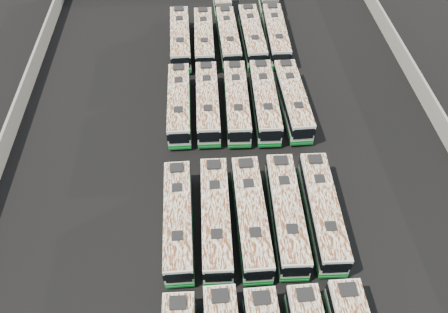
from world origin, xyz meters
TOP-DOWN VIEW (x-y plane):
  - ground at (0.00, 0.00)m, footprint 140.00×140.00m
  - perimeter_wall at (0.00, 0.00)m, footprint 45.20×73.20m
  - bus_midfront_far_left at (-4.93, -6.58)m, footprint 2.49×11.04m
  - bus_midfront_left at (-1.77, -6.59)m, footprint 2.56×11.31m
  - bus_midfront_center at (1.22, -6.64)m, footprint 2.50×11.35m
  - bus_midfront_right at (4.27, -6.51)m, footprint 2.66×11.38m
  - bus_midfront_far_right at (7.41, -6.46)m, footprint 2.65×11.24m
  - bus_midback_far_left at (-4.93, 8.22)m, footprint 2.35×11.03m
  - bus_midback_left at (-1.89, 8.27)m, footprint 2.46×11.17m
  - bus_midback_center at (1.24, 8.13)m, footprint 2.68×11.32m
  - bus_midback_right at (4.25, 8.08)m, footprint 2.60×11.37m
  - bus_midback_far_right at (7.31, 8.10)m, footprint 2.63×11.21m
  - bus_back_far_left at (-4.85, 20.68)m, footprint 2.61×11.26m
  - bus_back_left at (-1.88, 20.50)m, footprint 2.41×10.96m
  - bus_back_center at (1.13, 23.51)m, footprint 2.73×16.88m
  - bus_back_right at (4.24, 20.64)m, footprint 2.60×11.30m
  - bus_back_far_right at (7.36, 23.68)m, footprint 2.75×17.39m

SIDE VIEW (x-z plane):
  - ground at x=0.00m, z-range 0.00..0.00m
  - perimeter_wall at x=0.00m, z-range 0.00..2.20m
  - bus_back_center at x=1.13m, z-range 0.03..3.08m
  - bus_back_left at x=-1.88m, z-range 0.03..3.11m
  - bus_midfront_far_left at x=-4.93m, z-range 0.03..3.14m
  - bus_midback_far_left at x=-4.93m, z-range 0.03..3.14m
  - bus_back_far_right at x=7.36m, z-range 0.03..3.18m
  - bus_midback_left at x=-1.89m, z-range 0.04..3.18m
  - bus_midback_far_right at x=7.31m, z-range 0.04..3.18m
  - bus_midfront_far_right at x=7.41m, z-range 0.04..3.18m
  - bus_back_far_left at x=-4.85m, z-range 0.04..3.19m
  - bus_back_right at x=4.24m, z-range 0.04..3.21m
  - bus_midback_center at x=1.24m, z-range 0.04..3.21m
  - bus_midfront_left at x=-1.77m, z-range 0.04..3.21m
  - bus_midfront_right at x=4.27m, z-range 0.04..3.23m
  - bus_midback_right at x=4.25m, z-range 0.04..3.23m
  - bus_midfront_center at x=1.22m, z-range 0.04..3.23m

